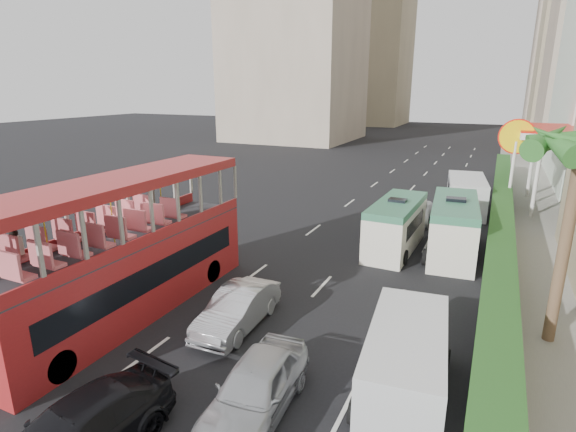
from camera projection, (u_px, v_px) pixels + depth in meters
The scene contains 16 objects.
ground_plane at pixel (278, 350), 14.28m from camera, with size 200.00×200.00×0.00m, color black.
double_decker_bus at pixel (127, 247), 16.01m from camera, with size 2.50×11.00×5.06m, color #A81F21.
car_silver_lane_a at pixel (238, 326), 15.66m from camera, with size 1.44×4.13×1.36m, color #AFB2B6.
car_silver_lane_b at pixel (257, 412), 11.54m from camera, with size 1.73×4.29×1.46m, color #AFB2B6.
van_asset at pixel (412, 221), 27.91m from camera, with size 2.10×4.56×1.27m, color silver.
minibus_near at pixel (396, 226), 22.76m from camera, with size 1.90×5.71×2.53m, color silver.
minibus_far at pixel (453, 228), 22.09m from camera, with size 2.05×6.16×2.73m, color silver.
panel_van_near at pixel (406, 363), 11.92m from camera, with size 1.96×4.89×1.96m, color silver.
panel_van_far at pixel (466, 195), 29.85m from camera, with size 2.26×5.65×2.26m, color silver.
sidewalk at pixel (543, 201), 32.36m from camera, with size 6.00×120.00×0.18m, color #99968C.
kerb_wall at pixel (499, 231), 23.76m from camera, with size 0.30×44.00×1.00m, color silver.
hedge at pixel (501, 216), 23.52m from camera, with size 1.10×44.00×0.70m, color #2D6626.
palm_tree at pixel (565, 246), 13.65m from camera, with size 0.36×0.36×6.40m, color brown.
shell_station at pixel (568, 171), 29.48m from camera, with size 6.50×8.00×5.50m, color silver.
tower_far_b at pixel (574, 26), 92.38m from camera, with size 14.00×14.00×40.00m, color #B4A28E.
tower_left_b at pixel (372, 14), 95.20m from camera, with size 16.00×16.00×46.00m, color tan.
Camera 1 is at (5.60, -11.22, 8.04)m, focal length 28.00 mm.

